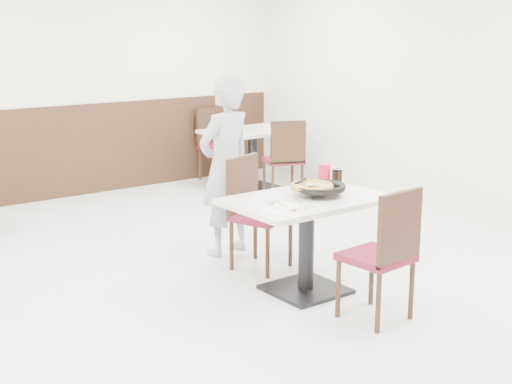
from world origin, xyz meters
TOP-DOWN VIEW (x-y plane):
  - floor at (0.00, 0.00)m, footprint 7.00×7.00m
  - wall_back at (0.00, 3.50)m, footprint 6.00×0.04m
  - wall_right at (3.00, 0.00)m, footprint 0.04×7.00m
  - wainscot_back at (0.00, 3.48)m, footprint 5.90×0.03m
  - main_table at (0.21, -0.63)m, footprint 1.21×0.81m
  - chair_near at (0.26, -1.32)m, footprint 0.45×0.45m
  - chair_far at (0.27, 0.01)m, footprint 0.54×0.54m
  - trivet at (0.33, -0.60)m, footprint 0.12×0.12m
  - pizza_pan at (0.32, -0.64)m, footprint 0.33×0.33m
  - pizza at (0.28, -0.61)m, footprint 0.33×0.33m
  - pizza_server at (0.26, -0.63)m, footprint 0.09×0.11m
  - napkin at (-0.21, -0.80)m, footprint 0.20×0.20m
  - side_plate at (-0.11, -0.78)m, footprint 0.19×0.19m
  - fork at (-0.11, -0.72)m, footprint 0.05×0.17m
  - cola_glass at (0.71, -0.44)m, footprint 0.08×0.08m
  - red_cup at (0.66, -0.34)m, footprint 0.10×0.10m
  - diner_person at (0.27, 0.53)m, footprint 0.64×0.48m
  - bg_table_right at (2.05, 2.52)m, footprint 1.24×0.86m
  - bg_chair_right_near at (2.03, 1.90)m, footprint 0.54×0.54m
  - bg_chair_right_far at (1.99, 3.20)m, footprint 0.48×0.48m

SIDE VIEW (x-z plane):
  - floor at x=0.00m, z-range 0.00..0.00m
  - main_table at x=0.21m, z-range 0.00..0.75m
  - bg_table_right at x=2.05m, z-range 0.00..0.75m
  - chair_near at x=0.26m, z-range 0.00..0.95m
  - chair_far at x=0.27m, z-range 0.00..0.95m
  - bg_chair_right_near at x=2.03m, z-range 0.00..0.95m
  - bg_chair_right_far at x=1.99m, z-range 0.00..0.95m
  - wainscot_back at x=0.00m, z-range 0.00..1.10m
  - napkin at x=-0.21m, z-range 0.75..0.75m
  - side_plate at x=-0.11m, z-range 0.75..0.77m
  - trivet at x=0.33m, z-range 0.75..0.79m
  - fork at x=-0.11m, z-range 0.77..0.77m
  - pizza_pan at x=0.32m, z-range 0.79..0.80m
  - diner_person at x=0.27m, z-range 0.00..1.60m
  - pizza at x=0.28m, z-range 0.80..0.82m
  - cola_glass at x=0.71m, z-range 0.75..0.88m
  - red_cup at x=0.66m, z-range 0.75..0.91m
  - pizza_server at x=0.26m, z-range 0.84..0.84m
  - wall_back at x=0.00m, z-range 0.00..2.80m
  - wall_right at x=3.00m, z-range 0.00..2.80m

